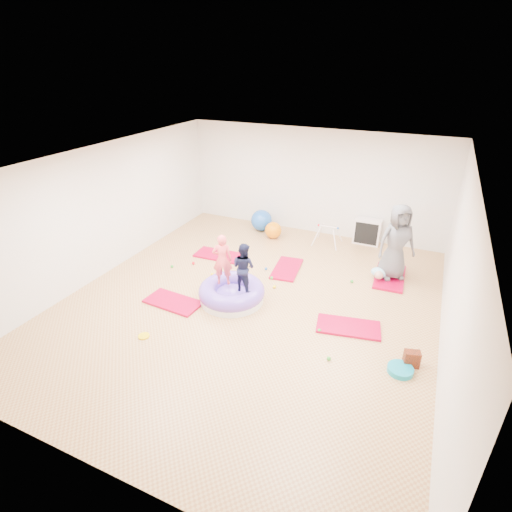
% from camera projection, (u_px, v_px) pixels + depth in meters
% --- Properties ---
extents(room, '(7.01, 8.01, 2.81)m').
position_uv_depth(room, '(249.00, 238.00, 7.34)').
color(room, tan).
rests_on(room, ground).
extents(gym_mat_front_left, '(1.16, 0.64, 0.05)m').
position_uv_depth(gym_mat_front_left, '(173.00, 302.00, 7.94)').
color(gym_mat_front_left, '#A50028').
rests_on(gym_mat_front_left, ground).
extents(gym_mat_mid_left, '(1.16, 0.63, 0.05)m').
position_uv_depth(gym_mat_mid_left, '(219.00, 255.00, 9.81)').
color(gym_mat_mid_left, '#A50028').
rests_on(gym_mat_mid_left, ground).
extents(gym_mat_center_back, '(0.67, 1.16, 0.05)m').
position_uv_depth(gym_mat_center_back, '(287.00, 269.00, 9.19)').
color(gym_mat_center_back, '#A50028').
rests_on(gym_mat_center_back, ground).
extents(gym_mat_right, '(1.21, 0.77, 0.05)m').
position_uv_depth(gym_mat_right, '(348.00, 327.00, 7.21)').
color(gym_mat_right, '#A50028').
rests_on(gym_mat_right, ground).
extents(gym_mat_rear_right, '(0.68, 1.27, 0.05)m').
position_uv_depth(gym_mat_rear_right, '(390.00, 277.00, 8.84)').
color(gym_mat_rear_right, '#A50028').
rests_on(gym_mat_rear_right, ground).
extents(inflatable_cushion, '(1.32, 1.32, 0.42)m').
position_uv_depth(inflatable_cushion, '(232.00, 293.00, 7.98)').
color(inflatable_cushion, silver).
rests_on(inflatable_cushion, ground).
extents(child_pink, '(0.46, 0.39, 1.06)m').
position_uv_depth(child_pink, '(222.00, 257.00, 7.73)').
color(child_pink, '#FA4E54').
rests_on(child_pink, inflatable_cushion).
extents(child_navy, '(0.55, 0.48, 0.98)m').
position_uv_depth(child_navy, '(244.00, 265.00, 7.53)').
color(child_navy, black).
rests_on(child_navy, inflatable_cushion).
extents(adult_caregiver, '(0.97, 0.87, 1.66)m').
position_uv_depth(adult_caregiver, '(397.00, 242.00, 8.44)').
color(adult_caregiver, '#515055').
rests_on(adult_caregiver, gym_mat_rear_right).
extents(infant, '(0.39, 0.40, 0.23)m').
position_uv_depth(infant, '(380.00, 273.00, 8.70)').
color(infant, '#8AC7E1').
rests_on(infant, gym_mat_rear_right).
extents(ball_pit_balls, '(4.22, 2.69, 0.07)m').
position_uv_depth(ball_pit_balls, '(261.00, 286.00, 8.46)').
color(ball_pit_balls, '#F40616').
rests_on(ball_pit_balls, ground).
extents(exercise_ball_blue, '(0.59, 0.59, 0.59)m').
position_uv_depth(exercise_ball_blue, '(261.00, 220.00, 11.14)').
color(exercise_ball_blue, blue).
rests_on(exercise_ball_blue, ground).
extents(exercise_ball_orange, '(0.45, 0.45, 0.45)m').
position_uv_depth(exercise_ball_orange, '(273.00, 230.00, 10.69)').
color(exercise_ball_orange, orange).
rests_on(exercise_ball_orange, ground).
extents(infant_play_gym, '(0.68, 0.64, 0.52)m').
position_uv_depth(infant_play_gym, '(328.00, 232.00, 10.25)').
color(infant_play_gym, silver).
rests_on(infant_play_gym, ground).
extents(cube_shelf, '(0.67, 0.33, 0.67)m').
position_uv_depth(cube_shelf, '(367.00, 232.00, 10.33)').
color(cube_shelf, silver).
rests_on(cube_shelf, ground).
extents(balance_disc, '(0.40, 0.40, 0.09)m').
position_uv_depth(balance_disc, '(400.00, 370.00, 6.20)').
color(balance_disc, '#0E829E').
rests_on(balance_disc, ground).
extents(backpack, '(0.27, 0.21, 0.28)m').
position_uv_depth(backpack, '(412.00, 359.00, 6.28)').
color(backpack, maroon).
rests_on(backpack, ground).
extents(yellow_toy, '(0.20, 0.20, 0.03)m').
position_uv_depth(yellow_toy, '(144.00, 336.00, 6.99)').
color(yellow_toy, yellow).
rests_on(yellow_toy, ground).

